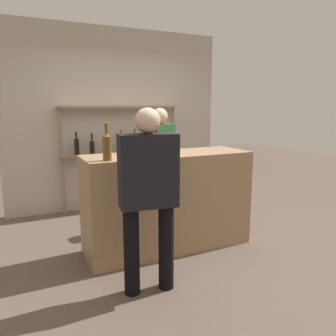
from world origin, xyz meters
The scene contains 10 objects.
ground_plane centered at (0.00, 0.00, 0.00)m, with size 16.00×16.00×0.00m, color brown.
bar_counter centered at (0.00, 0.00, 0.55)m, with size 1.87×0.62×1.10m, color #997551.
back_wall centered at (0.00, 1.91, 1.40)m, with size 3.47×0.12×2.80m, color #B2A899.
back_shelf centered at (0.02, 1.73, 1.06)m, with size 1.88×0.18×1.61m.
counter_bottle_0 centered at (-0.28, -0.07, 1.24)m, with size 0.08×0.08×0.37m.
counter_bottle_1 centered at (-0.19, -0.10, 1.22)m, with size 0.08×0.08×0.31m.
counter_bottle_2 centered at (-0.73, -0.19, 1.24)m, with size 0.08×0.08×0.37m.
wine_glass centered at (-0.43, 0.20, 1.21)m, with size 0.08×0.08×0.16m.
server_behind_counter centered at (0.22, 0.72, 0.94)m, with size 0.42×0.27×1.59m.
customer_left centered at (-0.54, -0.76, 0.92)m, with size 0.51×0.28×1.60m.
Camera 1 is at (-1.54, -3.23, 1.61)m, focal length 35.00 mm.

